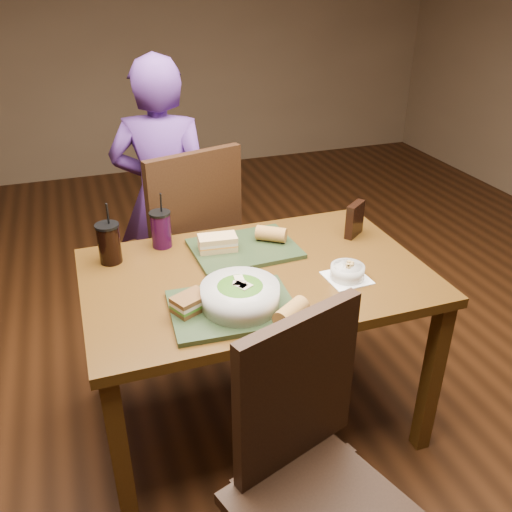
# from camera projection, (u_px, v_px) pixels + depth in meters

# --- Properties ---
(ground) EXTENTS (6.00, 6.00, 0.00)m
(ground) POSITION_uv_depth(u_px,v_px,m) (256.00, 416.00, 2.43)
(ground) COLOR #381C0B
(ground) RESTS_ON ground
(dining_table) EXTENTS (1.30, 0.85, 0.75)m
(dining_table) POSITION_uv_depth(u_px,v_px,m) (256.00, 292.00, 2.12)
(dining_table) COLOR #4D300F
(dining_table) RESTS_ON ground
(chair_near) EXTENTS (0.54, 0.55, 0.98)m
(chair_near) POSITION_uv_depth(u_px,v_px,m) (309.00, 463.00, 1.53)
(chair_near) COLOR black
(chair_near) RESTS_ON ground
(chair_far) EXTENTS (0.58, 0.58, 1.08)m
(chair_far) POSITION_uv_depth(u_px,v_px,m) (193.00, 241.00, 2.65)
(chair_far) COLOR black
(chair_far) RESTS_ON ground
(diner) EXTENTS (0.62, 0.51, 1.45)m
(diner) POSITION_uv_depth(u_px,v_px,m) (164.00, 199.00, 2.80)
(diner) COLOR #502A76
(diner) RESTS_ON ground
(tray_near) EXTENTS (0.44, 0.35, 0.02)m
(tray_near) POSITION_uv_depth(u_px,v_px,m) (233.00, 308.00, 1.84)
(tray_near) COLOR #23311A
(tray_near) RESTS_ON dining_table
(tray_far) EXTENTS (0.43, 0.34, 0.02)m
(tray_far) POSITION_uv_depth(u_px,v_px,m) (244.00, 249.00, 2.23)
(tray_far) COLOR #23311A
(tray_far) RESTS_ON dining_table
(salad_bowl) EXTENTS (0.27, 0.27, 0.09)m
(salad_bowl) POSITION_uv_depth(u_px,v_px,m) (240.00, 294.00, 1.82)
(salad_bowl) COLOR silver
(salad_bowl) RESTS_ON tray_near
(soup_bowl) EXTENTS (0.16, 0.16, 0.06)m
(soup_bowl) POSITION_uv_depth(u_px,v_px,m) (347.00, 272.00, 2.02)
(soup_bowl) COLOR white
(soup_bowl) RESTS_ON dining_table
(sandwich_near) EXTENTS (0.14, 0.12, 0.06)m
(sandwich_near) POSITION_uv_depth(u_px,v_px,m) (190.00, 303.00, 1.80)
(sandwich_near) COLOR #593819
(sandwich_near) RESTS_ON tray_near
(sandwich_far) EXTENTS (0.16, 0.10, 0.06)m
(sandwich_far) POSITION_uv_depth(u_px,v_px,m) (218.00, 243.00, 2.19)
(sandwich_far) COLOR tan
(sandwich_far) RESTS_ON tray_far
(baguette_near) EXTENTS (0.14, 0.12, 0.06)m
(baguette_near) POSITION_uv_depth(u_px,v_px,m) (291.00, 312.00, 1.75)
(baguette_near) COLOR #AD7533
(baguette_near) RESTS_ON tray_near
(baguette_far) EXTENTS (0.14, 0.12, 0.06)m
(baguette_far) POSITION_uv_depth(u_px,v_px,m) (271.00, 234.00, 2.26)
(baguette_far) COLOR #AD7533
(baguette_far) RESTS_ON tray_far
(cup_cola) EXTENTS (0.09, 0.09, 0.25)m
(cup_cola) POSITION_uv_depth(u_px,v_px,m) (109.00, 243.00, 2.11)
(cup_cola) COLOR black
(cup_cola) RESTS_ON dining_table
(cup_berry) EXTENTS (0.09, 0.09, 0.24)m
(cup_berry) POSITION_uv_depth(u_px,v_px,m) (161.00, 229.00, 2.23)
(cup_berry) COLOR black
(cup_berry) RESTS_ON dining_table
(chip_bag) EXTENTS (0.11, 0.10, 0.15)m
(chip_bag) POSITION_uv_depth(u_px,v_px,m) (355.00, 220.00, 2.33)
(chip_bag) COLOR black
(chip_bag) RESTS_ON dining_table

